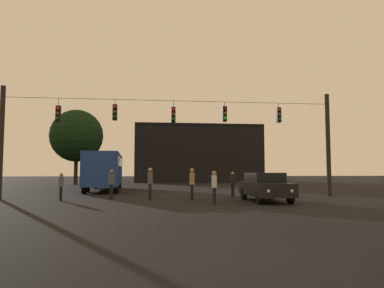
# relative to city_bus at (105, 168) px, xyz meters

# --- Properties ---
(ground_plane) EXTENTS (168.00, 168.00, 0.00)m
(ground_plane) POSITION_rel_city_bus_xyz_m (5.13, 0.09, -1.87)
(ground_plane) COLOR black
(ground_plane) RESTS_ON ground
(overhead_signal_span) EXTENTS (20.31, 0.44, 6.61)m
(overhead_signal_span) POSITION_rel_city_bus_xyz_m (5.10, -8.65, 2.06)
(overhead_signal_span) COLOR black
(overhead_signal_span) RESTS_ON ground
(city_bus) EXTENTS (3.03, 11.11, 3.00)m
(city_bus) POSITION_rel_city_bus_xyz_m (0.00, 0.00, 0.00)
(city_bus) COLOR navy
(city_bus) RESTS_ON ground
(car_near_right) EXTENTS (1.83, 4.35, 1.52)m
(car_near_right) POSITION_rel_city_bus_xyz_m (9.82, -11.93, -1.07)
(car_near_right) COLOR black
(car_near_right) RESTS_ON ground
(pedestrian_crossing_left) EXTENTS (0.29, 0.39, 1.50)m
(pedestrian_crossing_left) POSITION_rel_city_bus_xyz_m (-1.07, -10.26, -1.03)
(pedestrian_crossing_left) COLOR black
(pedestrian_crossing_left) RESTS_ON ground
(pedestrian_crossing_center) EXTENTS (0.30, 0.40, 1.57)m
(pedestrian_crossing_center) POSITION_rel_city_bus_xyz_m (8.84, -8.56, -0.99)
(pedestrian_crossing_center) COLOR black
(pedestrian_crossing_center) RESTS_ON ground
(pedestrian_crossing_right) EXTENTS (0.25, 0.36, 1.77)m
(pedestrian_crossing_right) POSITION_rel_city_bus_xyz_m (6.02, -10.89, -0.86)
(pedestrian_crossing_right) COLOR black
(pedestrian_crossing_right) RESTS_ON ground
(pedestrian_near_bus) EXTENTS (0.32, 0.41, 1.62)m
(pedestrian_near_bus) POSITION_rel_city_bus_xyz_m (6.86, -13.08, -0.95)
(pedestrian_near_bus) COLOR black
(pedestrian_near_bus) RESTS_ON ground
(pedestrian_trailing) EXTENTS (0.32, 0.41, 1.70)m
(pedestrian_trailing) POSITION_rel_city_bus_xyz_m (1.53, -9.45, -0.91)
(pedestrian_trailing) COLOR black
(pedestrian_trailing) RESTS_ON ground
(pedestrian_far_side) EXTENTS (0.28, 0.39, 1.79)m
(pedestrian_far_side) POSITION_rel_city_bus_xyz_m (3.74, -10.29, -0.84)
(pedestrian_far_side) COLOR black
(pedestrian_far_side) RESTS_ON ground
(corner_building) EXTENTS (18.57, 10.50, 8.41)m
(corner_building) POSITION_rel_city_bus_xyz_m (10.85, 24.74, 2.34)
(corner_building) COLOR black
(corner_building) RESTS_ON ground
(tree_left_silhouette) EXTENTS (6.22, 6.22, 8.93)m
(tree_left_silhouette) POSITION_rel_city_bus_xyz_m (-5.00, 13.32, 3.94)
(tree_left_silhouette) COLOR black
(tree_left_silhouette) RESTS_ON ground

